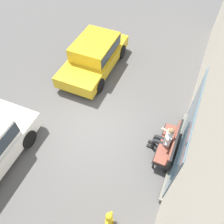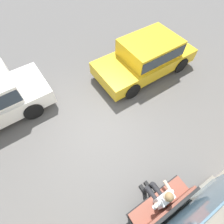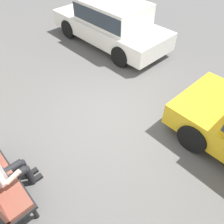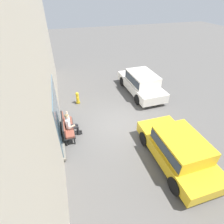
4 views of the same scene
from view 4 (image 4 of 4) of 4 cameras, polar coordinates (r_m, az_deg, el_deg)
ground_plane at (r=9.94m, az=2.46°, el=-3.75°), size 60.00×60.00×0.00m
building_facade at (r=7.93m, az=-21.26°, el=9.96°), size 18.00×0.51×6.37m
bench at (r=9.14m, az=-14.74°, el=-4.53°), size 1.71×0.55×1.01m
person_on_phone at (r=9.02m, az=-13.44°, el=-3.83°), size 0.73×0.74×1.34m
parked_car_near at (r=7.98m, az=20.92°, el=-11.06°), size 4.19×1.98×1.43m
parked_car_mid at (r=12.69m, az=9.55°, el=9.57°), size 4.61×2.00×1.54m
fire_hydrant at (r=11.69m, az=-11.18°, el=4.50°), size 0.38×0.26×0.81m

